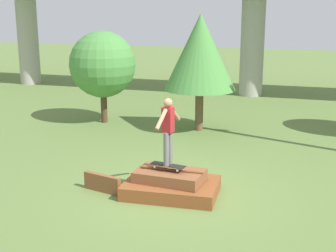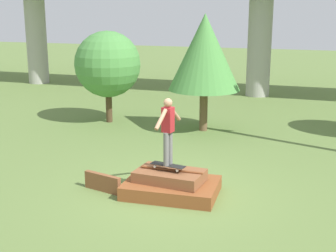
# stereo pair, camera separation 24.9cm
# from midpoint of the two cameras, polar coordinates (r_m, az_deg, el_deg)

# --- Properties ---
(ground_plane) EXTENTS (80.00, 80.00, 0.00)m
(ground_plane) POSITION_cam_midpoint_polar(r_m,az_deg,el_deg) (10.56, -0.27, -8.30)
(ground_plane) COLOR olive
(scrap_pile) EXTENTS (2.12, 1.52, 0.60)m
(scrap_pile) POSITION_cam_midpoint_polar(r_m,az_deg,el_deg) (10.49, -0.32, -7.15)
(scrap_pile) COLOR brown
(scrap_pile) RESTS_ON ground_plane
(scrap_plank_loose) EXTENTS (0.97, 0.34, 0.40)m
(scrap_plank_loose) POSITION_cam_midpoint_polar(r_m,az_deg,el_deg) (10.75, -8.69, -6.91)
(scrap_plank_loose) COLOR brown
(scrap_plank_loose) RESTS_ON ground_plane
(skateboard) EXTENTS (0.82, 0.36, 0.09)m
(skateboard) POSITION_cam_midpoint_polar(r_m,az_deg,el_deg) (10.35, -0.69, -4.81)
(skateboard) COLOR black
(skateboard) RESTS_ON scrap_pile
(skater) EXTENTS (0.27, 1.09, 1.49)m
(skater) POSITION_cam_midpoint_polar(r_m,az_deg,el_deg) (10.11, -0.71, -0.17)
(skater) COLOR slate
(skater) RESTS_ON skateboard
(tree_behind_left) EXTENTS (2.38, 2.38, 3.89)m
(tree_behind_left) POSITION_cam_midpoint_polar(r_m,az_deg,el_deg) (15.55, 3.48, 8.94)
(tree_behind_left) COLOR brown
(tree_behind_left) RESTS_ON ground_plane
(tree_mid_back) EXTENTS (2.35, 2.35, 3.29)m
(tree_mid_back) POSITION_cam_midpoint_polar(r_m,az_deg,el_deg) (16.88, -8.40, 7.42)
(tree_mid_back) COLOR #4C3823
(tree_mid_back) RESTS_ON ground_plane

